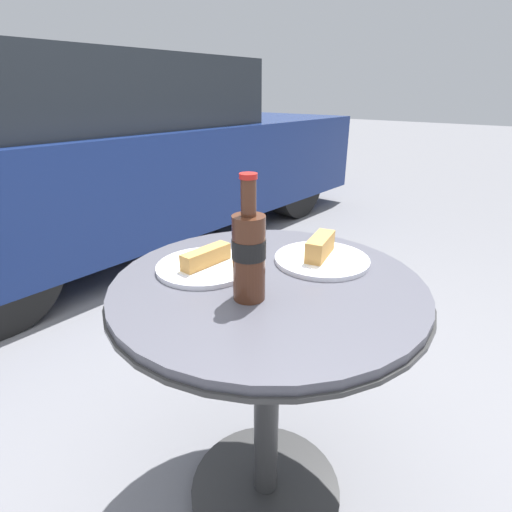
# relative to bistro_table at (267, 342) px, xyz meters

# --- Properties ---
(ground_plane) EXTENTS (30.00, 30.00, 0.00)m
(ground_plane) POSITION_rel_bistro_table_xyz_m (0.00, 0.00, -0.52)
(ground_plane) COLOR slate
(bistro_table) EXTENTS (0.73, 0.73, 0.69)m
(bistro_table) POSITION_rel_bistro_table_xyz_m (0.00, 0.00, 0.00)
(bistro_table) COLOR #333333
(bistro_table) RESTS_ON ground_plane
(cola_bottle_left) EXTENTS (0.07, 0.07, 0.26)m
(cola_bottle_left) POSITION_rel_bistro_table_xyz_m (-0.09, -0.02, 0.27)
(cola_bottle_left) COLOR #4C2819
(cola_bottle_left) RESTS_ON bistro_table
(lunch_plate_near) EXTENTS (0.23, 0.23, 0.05)m
(lunch_plate_near) POSITION_rel_bistro_table_xyz_m (-0.05, 0.15, 0.18)
(lunch_plate_near) COLOR white
(lunch_plate_near) RESTS_ON bistro_table
(lunch_plate_far) EXTENTS (0.24, 0.24, 0.07)m
(lunch_plate_far) POSITION_rel_bistro_table_xyz_m (0.17, -0.04, 0.19)
(lunch_plate_far) COLOR white
(lunch_plate_far) RESTS_ON bistro_table
(parked_car) EXTENTS (4.05, 1.78, 1.30)m
(parked_car) POSITION_rel_bistro_table_xyz_m (1.06, 2.31, 0.10)
(parked_car) COLOR navy
(parked_car) RESTS_ON ground_plane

